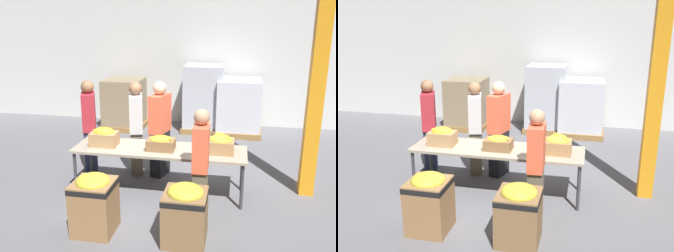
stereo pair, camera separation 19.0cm
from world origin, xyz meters
TOP-DOWN VIEW (x-y plane):
  - ground_plane at (0.00, 0.00)m, footprint 30.00×30.00m
  - wall_back at (0.00, 4.19)m, footprint 16.00×0.08m
  - sorting_table at (0.00, 0.00)m, footprint 2.69×0.77m
  - banana_box_0 at (-0.90, -0.03)m, footprint 0.42×0.29m
  - banana_box_1 at (0.03, -0.04)m, footprint 0.42×0.31m
  - banana_box_2 at (0.94, 0.00)m, footprint 0.40×0.36m
  - volunteer_0 at (-0.14, 0.69)m, footprint 0.34×0.49m
  - volunteer_1 at (-0.57, 0.70)m, footprint 0.33×0.48m
  - volunteer_2 at (-1.40, 0.61)m, footprint 0.37×0.50m
  - volunteer_3 at (0.71, -0.68)m, footprint 0.23×0.43m
  - donation_bin_0 at (-0.59, -1.28)m, footprint 0.52×0.52m
  - donation_bin_1 at (0.59, -1.28)m, footprint 0.53×0.53m
  - support_pillar at (2.29, 0.40)m, footprint 0.22×0.22m
  - pallet_stack_0 at (1.18, 3.46)m, footprint 1.08×1.08m
  - pallet_stack_1 at (0.34, 3.56)m, footprint 1.00×1.00m
  - pallet_stack_2 at (-1.63, 3.38)m, footprint 1.01×1.01m

SIDE VIEW (x-z plane):
  - ground_plane at x=0.00m, z-range 0.00..0.00m
  - donation_bin_1 at x=0.59m, z-range 0.02..0.79m
  - donation_bin_0 at x=-0.59m, z-range 0.03..0.83m
  - pallet_stack_2 at x=-1.63m, z-range -0.01..1.22m
  - pallet_stack_0 at x=1.18m, z-range -0.01..1.29m
  - sorting_table at x=0.00m, z-range 0.32..1.07m
  - volunteer_3 at x=0.71m, z-range 0.00..1.57m
  - pallet_stack_1 at x=0.34m, z-range -0.01..1.59m
  - volunteer_1 at x=-0.57m, z-range -0.01..1.65m
  - volunteer_2 at x=-1.40m, z-range -0.01..1.67m
  - volunteer_0 at x=-0.14m, z-range -0.01..1.67m
  - banana_box_1 at x=0.03m, z-range 0.74..0.96m
  - banana_box_2 at x=0.94m, z-range 0.74..1.02m
  - banana_box_0 at x=-0.90m, z-range 0.74..1.04m
  - wall_back at x=0.00m, z-range 0.00..4.00m
  - support_pillar at x=2.29m, z-range 0.00..4.00m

